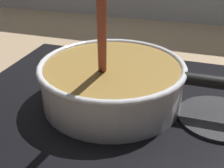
# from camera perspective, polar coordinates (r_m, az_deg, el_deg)

# --- Properties ---
(hob_plate) EXTENTS (0.56, 0.48, 0.01)m
(hob_plate) POSITION_cam_1_polar(r_m,az_deg,el_deg) (0.57, 0.00, -3.80)
(hob_plate) COLOR black
(hob_plate) RESTS_ON ground
(burner_ring) EXTENTS (0.17, 0.17, 0.01)m
(burner_ring) POSITION_cam_1_polar(r_m,az_deg,el_deg) (0.57, 0.00, -2.94)
(burner_ring) COLOR #592D0C
(burner_ring) RESTS_ON hob_plate
(spare_burner) EXTENTS (0.14, 0.14, 0.01)m
(spare_burner) POSITION_cam_1_polar(r_m,az_deg,el_deg) (0.55, 19.58, -6.03)
(spare_burner) COLOR #262628
(spare_burner) RESTS_ON hob_plate
(cooking_pan) EXTENTS (0.43, 0.29, 0.31)m
(cooking_pan) POSITION_cam_1_polar(r_m,az_deg,el_deg) (0.55, 0.16, 0.48)
(cooking_pan) COLOR silver
(cooking_pan) RESTS_ON hob_plate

